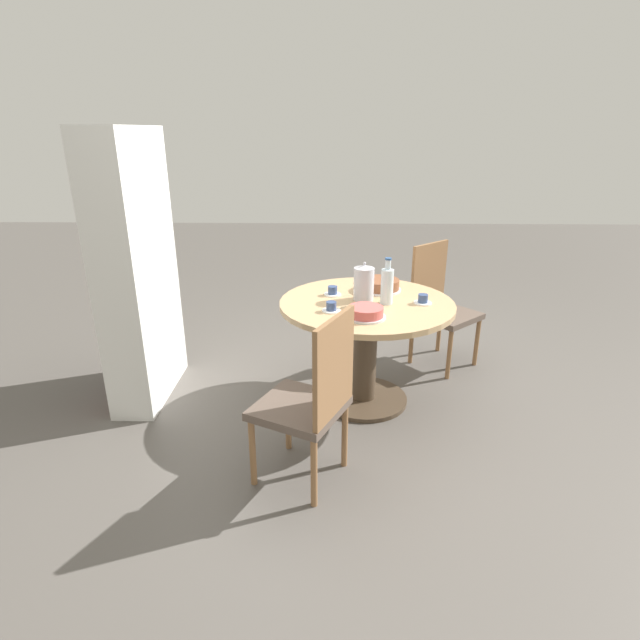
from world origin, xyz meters
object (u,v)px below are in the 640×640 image
Objects in this scene: bookshelf at (141,274)px; cup_a at (331,307)px; water_bottle at (387,285)px; cup_b at (333,291)px; coffee_pot at (364,283)px; chair_b at (311,399)px; chair_a at (440,304)px; cup_c at (423,300)px; cake_second at (366,313)px; cake_main at (380,285)px.

cup_a is at bearing 77.05° from bookshelf.
water_bottle is 0.39m from cup_b.
water_bottle is 0.39m from cup_a.
chair_b is at bearing 160.54° from coffee_pot.
bookshelf reaches higher than chair_a.
chair_a reaches higher than cup_a.
chair_b is 1.09m from cup_c.
cake_second reaches higher than cup_b.
bookshelf is 6.01× the size of water_bottle.
cake_main is 2.53× the size of cup_b.
cake_main is at bearing 3.00° from water_bottle.
cup_b is at bearing -1.46° from cup_a.
cup_c is at bearing -137.95° from cake_main.
cup_a is 1.00× the size of cup_b.
water_bottle is at bearing 91.49° from cup_c.
cake_main is at bearing -37.74° from cup_a.
water_bottle is 2.59× the size of cup_c.
cake_second reaches higher than cup_c.
chair_a is 8.29× the size of cup_b.
chair_b is 3.20× the size of water_bottle.
coffee_pot reaches higher than chair_b.
cup_b is (0.97, -0.11, 0.26)m from chair_b.
chair_b is 3.76× the size of coffee_pot.
coffee_pot is 0.39m from cup_c.
cup_a is 0.60m from cup_c.
chair_a is 1.76m from chair_b.
bookshelf is (-0.55, 2.11, 0.39)m from chair_a.
bookshelf is at bearing 85.14° from water_bottle.
bookshelf is 15.59× the size of cup_b.
water_bottle is 1.03× the size of cake_main.
chair_a is 0.53× the size of bookshelf.
chair_a is at bearing -21.46° from cup_c.
cup_c is (-0.16, -0.57, 0.00)m from cup_b.
coffee_pot is 0.34m from cake_second.
bookshelf reaches higher than cup_b.
water_bottle reaches higher than cake_second.
water_bottle is at bearing -66.42° from cup_a.
water_bottle reaches higher than coffee_pot.
chair_b reaches higher than cup_a.
bookshelf is at bearing 77.05° from cup_a.
bookshelf reaches higher than cup_a.
coffee_pot is 2.20× the size of cup_a.
bookshelf is 15.59× the size of cup_c.
cake_main is at bearing -176.00° from chair_b.
cup_a is at bearing 142.26° from cake_main.
cup_b is (0.03, -1.27, -0.12)m from bookshelf.
cup_a is at bearing -162.80° from chair_b.
chair_a is 0.78m from cup_c.
cake_main is at bearing 42.05° from cup_c.
coffee_pot is at bearing 87.51° from bookshelf.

